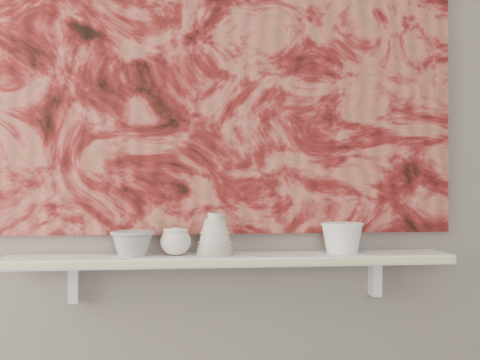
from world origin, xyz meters
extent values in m
plane|color=gray|center=(0.00, 1.60, 1.35)|extent=(3.60, 0.00, 3.60)
cube|color=silver|center=(0.00, 1.51, 0.92)|extent=(1.40, 0.18, 0.03)
cube|color=beige|center=(0.00, 1.41, 0.92)|extent=(1.40, 0.01, 0.02)
cube|color=silver|center=(-0.49, 1.57, 0.84)|extent=(0.03, 0.06, 0.12)
cube|color=silver|center=(0.49, 1.57, 0.84)|extent=(0.03, 0.06, 0.12)
cube|color=maroon|center=(0.00, 1.59, 1.54)|extent=(1.50, 0.02, 1.10)
cube|color=black|center=(0.45, 1.57, 1.23)|extent=(0.09, 0.00, 0.08)
camera|label=1|loc=(-0.24, -0.58, 1.16)|focal=50.00mm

